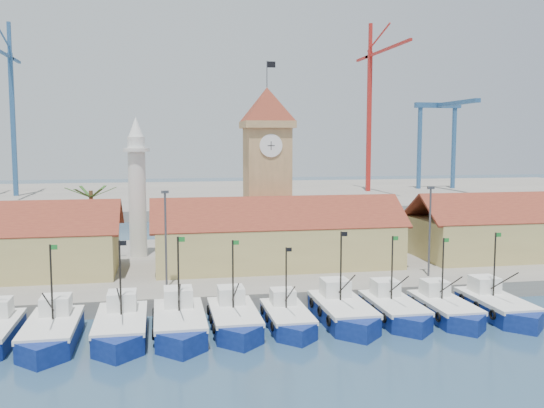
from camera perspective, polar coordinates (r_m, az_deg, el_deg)
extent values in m
plane|color=#1C394D|center=(48.08, 5.17, -12.30)|extent=(400.00, 400.00, 0.00)
cube|color=gray|center=(70.51, -0.18, -5.72)|extent=(140.00, 32.00, 1.50)
cube|color=gray|center=(155.03, -5.98, 0.77)|extent=(240.00, 80.00, 2.00)
cube|color=navy|center=(49.16, -19.98, -11.59)|extent=(3.68, 8.33, 1.89)
cube|color=navy|center=(45.26, -20.84, -13.16)|extent=(3.68, 3.68, 1.89)
cube|color=silver|center=(48.88, -20.02, -10.53)|extent=(3.76, 8.57, 0.37)
cube|color=silver|center=(50.64, -19.67, -8.96)|extent=(2.21, 2.31, 1.47)
cylinder|color=black|center=(48.65, -20.05, -7.02)|extent=(0.15, 0.15, 5.89)
cube|color=#197226|center=(48.08, -19.85, -3.84)|extent=(0.53, 0.02, 0.37)
cube|color=navy|center=(48.80, -14.01, -11.52)|extent=(3.74, 8.46, 1.92)
cube|color=navy|center=(44.79, -14.32, -13.14)|extent=(3.74, 3.74, 1.92)
cube|color=silver|center=(48.52, -14.04, -10.44)|extent=(3.81, 8.69, 0.37)
cube|color=silver|center=(50.33, -13.92, -8.83)|extent=(2.24, 2.35, 1.50)
cylinder|color=black|center=(48.29, -14.09, -6.85)|extent=(0.15, 0.15, 5.98)
cube|color=black|center=(47.74, -13.86, -3.60)|extent=(0.53, 0.02, 0.37)
cube|color=navy|center=(48.82, -8.70, -11.39)|extent=(3.81, 8.62, 1.96)
cube|color=navy|center=(44.73, -8.50, -13.03)|extent=(3.81, 3.81, 1.96)
cube|color=silver|center=(48.54, -8.72, -10.28)|extent=(3.89, 8.86, 0.38)
cube|color=silver|center=(50.39, -8.82, -8.65)|extent=(2.29, 2.40, 1.52)
cylinder|color=black|center=(48.31, -8.80, -6.63)|extent=(0.15, 0.15, 6.10)
cube|color=#197226|center=(47.78, -8.53, -3.31)|extent=(0.54, 0.02, 0.38)
cube|color=navy|center=(49.64, -3.60, -11.08)|extent=(3.57, 8.07, 1.84)
cube|color=navy|center=(45.82, -2.96, -12.55)|extent=(3.57, 3.57, 1.84)
cube|color=silver|center=(49.38, -3.61, -10.06)|extent=(3.64, 8.30, 0.36)
cube|color=silver|center=(51.09, -3.89, -8.56)|extent=(2.14, 2.24, 1.43)
cylinder|color=black|center=(49.16, -3.70, -6.70)|extent=(0.14, 0.14, 5.71)
cube|color=#197226|center=(48.67, -3.42, -3.64)|extent=(0.51, 0.02, 0.36)
cube|color=navy|center=(50.07, 1.44, -10.98)|extent=(3.23, 7.31, 1.66)
cube|color=navy|center=(46.67, 2.41, -12.26)|extent=(3.23, 3.23, 1.66)
cube|color=silver|center=(49.83, 1.45, -10.06)|extent=(3.30, 7.51, 0.32)
cube|color=silver|center=(51.36, 1.01, -8.72)|extent=(1.94, 2.03, 1.29)
cylinder|color=black|center=(49.62, 1.34, -7.05)|extent=(0.13, 0.13, 5.17)
cube|color=black|center=(49.18, 1.61, -4.31)|extent=(0.46, 0.02, 0.32)
cube|color=navy|center=(51.76, 6.62, -10.35)|extent=(3.76, 8.51, 1.94)
cube|color=navy|center=(47.90, 8.17, -11.74)|extent=(3.76, 3.76, 1.94)
cube|color=silver|center=(51.50, 6.64, -9.32)|extent=(3.84, 8.75, 0.38)
cube|color=silver|center=(53.25, 5.96, -7.84)|extent=(2.26, 2.37, 1.51)
cylinder|color=black|center=(51.29, 6.50, -5.92)|extent=(0.15, 0.15, 6.02)
cube|color=black|center=(50.87, 6.83, -2.83)|extent=(0.54, 0.02, 0.38)
cube|color=navy|center=(53.20, 11.35, -10.02)|extent=(3.52, 7.96, 1.81)
cube|color=navy|center=(49.69, 13.10, -11.22)|extent=(3.52, 3.52, 1.81)
cube|color=silver|center=(52.96, 11.37, -9.08)|extent=(3.59, 8.18, 0.35)
cube|color=silver|center=(54.55, 10.60, -7.75)|extent=(2.11, 2.21, 1.41)
cylinder|color=black|center=(52.76, 11.23, -5.99)|extent=(0.14, 0.14, 5.63)
cube|color=#197226|center=(52.37, 11.54, -3.18)|extent=(0.50, 0.02, 0.35)
cube|color=navy|center=(54.47, 15.90, -9.77)|extent=(3.41, 7.72, 1.75)
cube|color=navy|center=(51.20, 17.86, -10.85)|extent=(3.41, 3.41, 1.75)
cube|color=silver|center=(54.24, 15.93, -8.88)|extent=(3.48, 7.94, 0.34)
cube|color=silver|center=(55.73, 15.06, -7.63)|extent=(2.05, 2.14, 1.36)
cylinder|color=black|center=(54.04, 15.78, -5.95)|extent=(0.14, 0.14, 5.46)
cube|color=#197226|center=(53.69, 16.09, -3.29)|extent=(0.49, 0.02, 0.34)
cube|color=navy|center=(56.50, 20.34, -9.32)|extent=(3.60, 8.14, 1.85)
cube|color=navy|center=(53.19, 22.62, -10.36)|extent=(3.59, 3.59, 1.85)
cube|color=silver|center=(56.26, 20.37, -8.41)|extent=(3.67, 8.36, 0.36)
cube|color=silver|center=(57.77, 19.36, -7.16)|extent=(2.16, 2.26, 1.44)
cylinder|color=black|center=(56.07, 20.21, -5.44)|extent=(0.14, 0.14, 5.75)
cube|color=#197226|center=(55.75, 20.53, -2.73)|extent=(0.51, 0.02, 0.36)
cube|color=tan|center=(66.09, 0.46, -3.87)|extent=(26.00, 10.00, 4.50)
cube|color=brown|center=(63.11, 0.90, -0.89)|extent=(27.04, 5.13, 3.21)
cube|color=brown|center=(67.99, 0.05, -0.40)|extent=(27.04, 5.13, 3.21)
cube|color=tan|center=(78.72, 23.99, -2.79)|extent=(30.00, 10.00, 4.50)
cube|color=brown|center=(80.32, 23.09, 0.11)|extent=(31.20, 5.13, 3.21)
cube|color=tan|center=(71.26, -0.47, 1.11)|extent=(5.00, 5.00, 15.00)
cube|color=tan|center=(71.03, -0.48, 7.47)|extent=(5.80, 5.80, 0.80)
pyramid|color=brown|center=(71.12, -0.48, 9.33)|extent=(5.80, 5.80, 4.00)
cylinder|color=white|center=(68.50, -0.10, 5.52)|extent=(2.60, 0.15, 2.60)
cube|color=black|center=(68.42, -0.08, 5.52)|extent=(0.08, 0.02, 1.00)
cube|color=black|center=(68.42, -0.08, 5.52)|extent=(0.80, 0.02, 0.08)
cylinder|color=#3F3F44|center=(71.41, -0.48, 12.13)|extent=(0.10, 0.10, 3.00)
cube|color=black|center=(71.63, -0.08, 13.00)|extent=(1.00, 0.03, 0.70)
cylinder|color=silver|center=(72.22, -12.55, 0.63)|extent=(2.00, 2.00, 14.00)
cylinder|color=silver|center=(71.93, -12.65, 5.00)|extent=(3.00, 3.00, 0.40)
cone|color=silver|center=(71.93, -12.70, 7.07)|extent=(1.80, 1.80, 2.40)
cylinder|color=brown|center=(70.92, -16.59, -2.01)|extent=(0.44, 0.44, 8.00)
cube|color=#284F1B|center=(70.37, -15.55, 1.07)|extent=(2.80, 0.35, 1.18)
cube|color=#284F1B|center=(71.64, -16.03, 1.14)|extent=(1.71, 2.60, 1.18)
cube|color=#284F1B|center=(71.79, -17.14, 1.12)|extent=(1.71, 2.60, 1.18)
cube|color=#284F1B|center=(70.67, -17.81, 1.03)|extent=(2.80, 0.35, 1.18)
cube|color=#284F1B|center=(69.39, -17.36, 0.95)|extent=(1.71, 2.60, 1.18)
cube|color=#284F1B|center=(69.24, -16.21, 0.98)|extent=(1.71, 2.60, 1.18)
cylinder|color=#3F3F44|center=(56.62, -9.97, -3.32)|extent=(0.20, 0.20, 9.00)
cube|color=#3F3F44|center=(56.08, -10.05, 1.12)|extent=(0.70, 0.25, 0.25)
cylinder|color=#3F3F44|center=(62.55, 14.62, -2.54)|extent=(0.20, 0.20, 9.00)
cube|color=#3F3F44|center=(62.06, 14.72, 1.48)|extent=(0.70, 0.25, 0.25)
cube|color=#2C5787|center=(155.51, -23.19, 6.84)|extent=(1.00, 1.00, 33.31)
cube|color=#2C5787|center=(161.50, -23.03, 12.38)|extent=(0.60, 10.00, 0.60)
cube|color=#2C5787|center=(157.27, -23.50, 14.20)|extent=(0.80, 0.80, 7.00)
cube|color=red|center=(158.23, 9.12, 7.61)|extent=(1.00, 1.00, 35.43)
cube|color=red|center=(149.15, 10.73, 14.13)|extent=(0.60, 28.15, 0.60)
cube|color=red|center=(164.27, 8.61, 13.41)|extent=(0.60, 10.00, 0.60)
cube|color=red|center=(160.26, 9.25, 15.21)|extent=(0.80, 0.80, 7.00)
cube|color=#2C5787|center=(168.90, 13.70, 5.13)|extent=(0.90, 0.90, 22.00)
cube|color=#2C5787|center=(173.26, 16.73, 5.07)|extent=(0.90, 0.90, 22.00)
cube|color=#2C5787|center=(171.26, 15.34, 8.95)|extent=(13.00, 1.40, 1.40)
cube|color=#2C5787|center=(162.34, 16.91, 9.08)|extent=(1.40, 22.00, 1.00)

